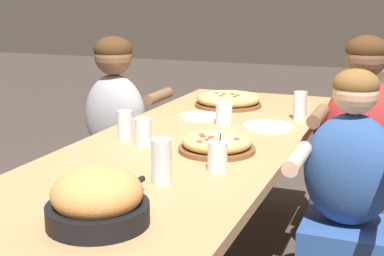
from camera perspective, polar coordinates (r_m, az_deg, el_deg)
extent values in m
cube|color=tan|center=(2.29, 0.00, -1.70)|extent=(2.48, 0.87, 0.04)
cube|color=#4C4C51|center=(3.41, 13.30, -3.59)|extent=(0.07, 0.07, 0.72)
cube|color=#4C4C51|center=(3.59, 1.35, -2.37)|extent=(0.07, 0.07, 0.72)
cylinder|color=brown|center=(2.11, 2.67, -2.27)|extent=(0.30, 0.30, 0.02)
torus|color=tan|center=(2.10, 2.68, -1.42)|extent=(0.28, 0.28, 0.04)
cylinder|color=#E5C675|center=(2.10, 2.67, -1.59)|extent=(0.23, 0.23, 0.03)
cylinder|color=#C6422D|center=(2.05, 0.80, -1.45)|extent=(0.02, 0.02, 0.01)
cylinder|color=#C6422D|center=(2.07, 1.67, -1.25)|extent=(0.02, 0.02, 0.01)
cylinder|color=#C6422D|center=(2.12, 1.16, -0.90)|extent=(0.02, 0.02, 0.01)
cylinder|color=#C6422D|center=(2.15, 1.02, -0.72)|extent=(0.02, 0.02, 0.01)
cylinder|color=#C6422D|center=(2.11, 2.06, -0.97)|extent=(0.02, 0.02, 0.01)
cylinder|color=#C6422D|center=(2.09, 4.80, -1.16)|extent=(0.02, 0.02, 0.01)
cylinder|color=#C6422D|center=(2.04, 3.49, -1.55)|extent=(0.02, 0.02, 0.01)
cylinder|color=brown|center=(3.00, 3.87, 2.51)|extent=(0.37, 0.37, 0.02)
torus|color=tan|center=(2.99, 3.88, 3.17)|extent=(0.35, 0.35, 0.04)
cylinder|color=#E5C675|center=(3.00, 3.88, 3.03)|extent=(0.30, 0.30, 0.04)
cylinder|color=#C6422D|center=(2.98, 4.58, 3.38)|extent=(0.02, 0.02, 0.01)
cylinder|color=#C6422D|center=(3.05, 4.35, 3.62)|extent=(0.02, 0.02, 0.01)
cylinder|color=#C6422D|center=(3.01, 4.91, 3.49)|extent=(0.02, 0.02, 0.01)
cylinder|color=#C6422D|center=(3.05, 3.41, 3.65)|extent=(0.02, 0.02, 0.01)
cylinder|color=#C6422D|center=(3.08, 2.66, 3.75)|extent=(0.02, 0.02, 0.01)
cylinder|color=#C6422D|center=(2.99, 3.12, 3.46)|extent=(0.02, 0.02, 0.01)
cylinder|color=black|center=(1.46, -9.99, -8.99)|extent=(0.28, 0.28, 0.06)
cylinder|color=black|center=(1.62, -6.30, -6.05)|extent=(0.12, 0.02, 0.02)
ellipsoid|color=#D68E4C|center=(1.44, -10.08, -6.82)|extent=(0.24, 0.24, 0.13)
cylinder|color=white|center=(2.71, 0.93, 1.27)|extent=(0.21, 0.21, 0.01)
cube|color=#B7B7BC|center=(2.71, 0.93, 1.46)|extent=(0.03, 0.15, 0.01)
cylinder|color=white|center=(2.52, 8.09, 0.19)|extent=(0.23, 0.23, 0.01)
cube|color=#B7B7BC|center=(2.52, 8.09, 0.38)|extent=(0.15, 0.08, 0.01)
cylinder|color=silver|center=(1.87, 2.73, -3.02)|extent=(0.07, 0.07, 0.10)
cylinder|color=#1EA8DB|center=(1.87, 2.73, -3.45)|extent=(0.06, 0.06, 0.08)
cylinder|color=black|center=(1.88, 2.89, -2.51)|extent=(0.01, 0.02, 0.13)
cylinder|color=silver|center=(1.73, -3.28, -3.59)|extent=(0.07, 0.07, 0.15)
cylinder|color=silver|center=(2.55, 3.43, 1.52)|extent=(0.08, 0.08, 0.10)
cylinder|color=black|center=(2.56, 3.42, 1.04)|extent=(0.07, 0.07, 0.06)
cylinder|color=silver|center=(2.70, 11.46, 2.35)|extent=(0.07, 0.07, 0.14)
cylinder|color=silver|center=(2.71, 11.43, 1.78)|extent=(0.06, 0.06, 0.09)
cylinder|color=silver|center=(2.19, -5.22, -0.44)|extent=(0.07, 0.07, 0.11)
cylinder|color=silver|center=(2.19, -5.21, -0.93)|extent=(0.06, 0.06, 0.07)
cylinder|color=silver|center=(2.30, -7.15, 0.33)|extent=(0.07, 0.07, 0.12)
cylinder|color=black|center=(2.30, -7.13, -0.25)|extent=(0.06, 0.06, 0.08)
ellipsoid|color=#2D5193|center=(2.19, 16.49, -4.30)|extent=(0.24, 0.36, 0.45)
sphere|color=beige|center=(2.12, 17.05, 3.66)|extent=(0.17, 0.17, 0.17)
ellipsoid|color=brown|center=(2.11, 17.11, 4.46)|extent=(0.17, 0.17, 0.12)
cylinder|color=beige|center=(1.99, 11.18, -3.19)|extent=(0.28, 0.06, 0.06)
cube|color=#99999E|center=(3.15, -7.88, -7.26)|extent=(0.32, 0.34, 0.47)
ellipsoid|color=#99999E|center=(3.01, -8.18, 1.20)|extent=(0.24, 0.36, 0.48)
sphere|color=brown|center=(2.96, -8.40, 7.58)|extent=(0.21, 0.21, 0.21)
ellipsoid|color=#422814|center=(2.95, -8.42, 8.28)|extent=(0.21, 0.21, 0.14)
cylinder|color=brown|center=(3.25, -9.06, 3.77)|extent=(0.28, 0.06, 0.06)
cylinder|color=brown|center=(3.09, -3.59, 3.41)|extent=(0.28, 0.06, 0.06)
cube|color=#99999E|center=(3.22, 17.55, -7.30)|extent=(0.32, 0.34, 0.47)
ellipsoid|color=#99999E|center=(3.09, 18.15, 0.67)|extent=(0.24, 0.36, 0.45)
sphere|color=tan|center=(3.04, 18.58, 6.30)|extent=(0.18, 0.18, 0.18)
ellipsoid|color=black|center=(3.04, 18.62, 6.88)|extent=(0.18, 0.18, 0.12)
cylinder|color=tan|center=(2.89, 14.61, 1.73)|extent=(0.28, 0.06, 0.06)
cube|color=#B22D2D|center=(2.80, 16.80, -10.48)|extent=(0.32, 0.34, 0.47)
ellipsoid|color=#B22D2D|center=(2.64, 17.55, -0.47)|extent=(0.24, 0.36, 0.53)
sphere|color=brown|center=(2.58, 18.11, 7.21)|extent=(0.19, 0.19, 0.19)
ellipsoid|color=#422814|center=(2.57, 18.17, 7.94)|extent=(0.19, 0.19, 0.13)
cylinder|color=brown|center=(2.43, 13.34, 1.29)|extent=(0.28, 0.06, 0.06)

